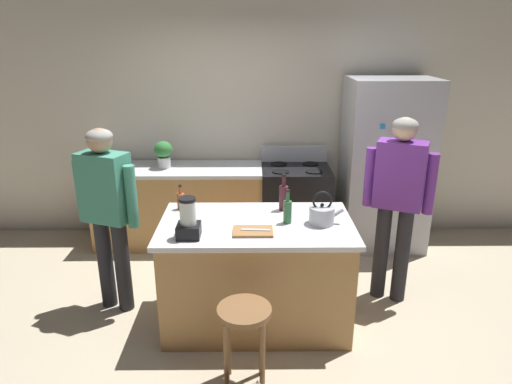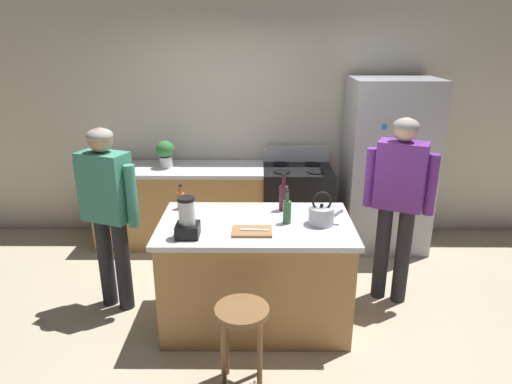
% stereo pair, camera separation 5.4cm
% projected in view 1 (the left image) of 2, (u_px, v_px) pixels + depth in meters
% --- Properties ---
extents(ground_plane, '(14.00, 14.00, 0.00)m').
position_uv_depth(ground_plane, '(256.00, 319.00, 3.89)').
color(ground_plane, beige).
extents(back_wall, '(8.00, 0.10, 2.70)m').
position_uv_depth(back_wall, '(255.00, 121.00, 5.28)').
color(back_wall, beige).
rests_on(back_wall, ground_plane).
extents(kitchen_island, '(1.53, 0.89, 0.90)m').
position_uv_depth(kitchen_island, '(256.00, 273.00, 3.74)').
color(kitchen_island, '#B7844C').
rests_on(kitchen_island, ground_plane).
extents(back_counter_run, '(2.00, 0.64, 0.90)m').
position_uv_depth(back_counter_run, '(185.00, 205.00, 5.19)').
color(back_counter_run, '#B7844C').
rests_on(back_counter_run, ground_plane).
extents(refrigerator, '(0.90, 0.73, 1.88)m').
position_uv_depth(refrigerator, '(385.00, 165.00, 5.00)').
color(refrigerator, '#B7BABF').
rests_on(refrigerator, ground_plane).
extents(stove_range, '(0.76, 0.65, 1.08)m').
position_uv_depth(stove_range, '(295.00, 205.00, 5.18)').
color(stove_range, black).
rests_on(stove_range, ground_plane).
extents(person_by_island_left, '(0.58, 0.35, 1.61)m').
position_uv_depth(person_by_island_left, '(107.00, 204.00, 3.76)').
color(person_by_island_left, '#26262B').
rests_on(person_by_island_left, ground_plane).
extents(person_by_sink_right, '(0.58, 0.36, 1.67)m').
position_uv_depth(person_by_sink_right, '(398.00, 194.00, 3.89)').
color(person_by_sink_right, '#26262B').
rests_on(person_by_sink_right, ground_plane).
extents(bar_stool, '(0.36, 0.36, 0.63)m').
position_uv_depth(bar_stool, '(244.00, 326.00, 3.00)').
color(bar_stool, brown).
rests_on(bar_stool, ground_plane).
extents(potted_plant, '(0.20, 0.20, 0.30)m').
position_uv_depth(potted_plant, '(163.00, 153.00, 4.98)').
color(potted_plant, silver).
rests_on(potted_plant, back_counter_run).
extents(blender_appliance, '(0.17, 0.17, 0.31)m').
position_uv_depth(blender_appliance, '(188.00, 221.00, 3.29)').
color(blender_appliance, black).
rests_on(blender_appliance, kitchen_island).
extents(bottle_cooking_sauce, '(0.06, 0.06, 0.22)m').
position_uv_depth(bottle_cooking_sauce, '(181.00, 200.00, 3.84)').
color(bottle_cooking_sauce, '#B24C26').
rests_on(bottle_cooking_sauce, kitchen_island).
extents(bottle_vinegar, '(0.06, 0.06, 0.24)m').
position_uv_depth(bottle_vinegar, '(189.00, 216.00, 3.49)').
color(bottle_vinegar, olive).
rests_on(bottle_vinegar, kitchen_island).
extents(bottle_olive_oil, '(0.07, 0.07, 0.28)m').
position_uv_depth(bottle_olive_oil, '(288.00, 211.00, 3.55)').
color(bottle_olive_oil, '#2D6638').
rests_on(bottle_olive_oil, kitchen_island).
extents(bottle_wine, '(0.08, 0.08, 0.32)m').
position_uv_depth(bottle_wine, '(284.00, 197.00, 3.81)').
color(bottle_wine, '#471923').
rests_on(bottle_wine, kitchen_island).
extents(tea_kettle, '(0.28, 0.20, 0.27)m').
position_uv_depth(tea_kettle, '(322.00, 214.00, 3.54)').
color(tea_kettle, '#B7BABF').
rests_on(tea_kettle, kitchen_island).
extents(cutting_board, '(0.30, 0.20, 0.02)m').
position_uv_depth(cutting_board, '(253.00, 231.00, 3.40)').
color(cutting_board, '#9E6B3D').
rests_on(cutting_board, kitchen_island).
extents(chef_knife, '(0.22, 0.04, 0.01)m').
position_uv_depth(chef_knife, '(256.00, 230.00, 3.40)').
color(chef_knife, '#B7BABF').
rests_on(chef_knife, cutting_board).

